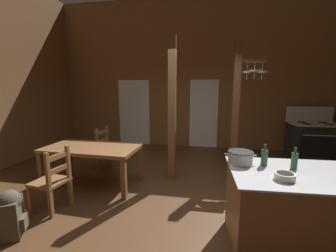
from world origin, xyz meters
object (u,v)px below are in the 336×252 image
(ladderback_chair_near_window, at_px, (108,150))
(ladderback_chair_by_post, at_px, (52,181))
(stove_range, at_px, (313,141))
(stockpot_on_counter, at_px, (240,157))
(bottle_short_on_counter, at_px, (294,161))
(backpack, at_px, (10,212))
(mixing_bowl_on_counter, at_px, (285,176))
(kitchen_island, at_px, (332,215))
(bottle_tall_on_counter, at_px, (264,157))
(dining_table, at_px, (92,151))

(ladderback_chair_near_window, xyz_separation_m, ladderback_chair_by_post, (-0.08, -1.70, 0.00))
(stove_range, height_order, stockpot_on_counter, stove_range)
(bottle_short_on_counter, bearing_deg, stove_range, 63.45)
(backpack, xyz_separation_m, stockpot_on_counter, (2.72, 0.52, 0.68))
(stove_range, xyz_separation_m, ladderback_chair_near_window, (-4.84, -1.57, -0.03))
(stockpot_on_counter, xyz_separation_m, mixing_bowl_on_counter, (0.36, -0.41, -0.04))
(kitchen_island, bearing_deg, ladderback_chair_by_post, 175.28)
(backpack, bearing_deg, ladderback_chair_by_post, 81.33)
(ladderback_chair_near_window, relative_size, bottle_tall_on_counter, 3.76)
(kitchen_island, height_order, stockpot_on_counter, stockpot_on_counter)
(stove_range, xyz_separation_m, backpack, (-5.02, -3.91, -0.17))
(stove_range, xyz_separation_m, dining_table, (-4.77, -2.37, 0.17))
(ladderback_chair_by_post, height_order, bottle_short_on_counter, bottle_short_on_counter)
(stockpot_on_counter, distance_m, bottle_short_on_counter, 0.56)
(bottle_short_on_counter, bearing_deg, dining_table, 159.85)
(ladderback_chair_near_window, distance_m, bottle_short_on_counter, 3.68)
(backpack, bearing_deg, bottle_tall_on_counter, 9.38)
(stockpot_on_counter, bearing_deg, dining_table, 157.59)
(ladderback_chair_near_window, xyz_separation_m, mixing_bowl_on_counter, (2.90, -2.23, 0.51))
(kitchen_island, bearing_deg, stove_range, 69.34)
(mixing_bowl_on_counter, relative_size, bottle_tall_on_counter, 0.76)
(dining_table, xyz_separation_m, ladderback_chair_near_window, (-0.07, 0.80, -0.20))
(mixing_bowl_on_counter, bearing_deg, dining_table, 153.28)
(ladderback_chair_near_window, distance_m, stockpot_on_counter, 3.17)
(dining_table, distance_m, bottle_tall_on_counter, 2.95)
(backpack, distance_m, bottle_tall_on_counter, 3.11)
(kitchen_island, bearing_deg, bottle_short_on_counter, 167.85)
(ladderback_chair_near_window, bearing_deg, mixing_bowl_on_counter, -37.48)
(stove_range, distance_m, stockpot_on_counter, 4.13)
(stove_range, bearing_deg, backpack, -142.07)
(kitchen_island, bearing_deg, stockpot_on_counter, 169.48)
(stove_range, xyz_separation_m, stockpot_on_counter, (-2.29, -3.39, 0.52))
(stove_range, bearing_deg, stockpot_on_counter, -124.08)
(dining_table, bearing_deg, ladderback_chair_near_window, 95.03)
(ladderback_chair_near_window, bearing_deg, stockpot_on_counter, -35.59)
(bottle_short_on_counter, bearing_deg, bottle_tall_on_counter, 167.44)
(mixing_bowl_on_counter, bearing_deg, stove_range, 63.02)
(bottle_short_on_counter, bearing_deg, stockpot_on_counter, 170.66)
(dining_table, relative_size, bottle_tall_on_counter, 6.89)
(ladderback_chair_near_window, height_order, mixing_bowl_on_counter, mixing_bowl_on_counter)
(mixing_bowl_on_counter, bearing_deg, ladderback_chair_by_post, 170.03)
(bottle_tall_on_counter, bearing_deg, backpack, -170.62)
(bottle_tall_on_counter, height_order, bottle_short_on_counter, bottle_tall_on_counter)
(ladderback_chair_by_post, height_order, backpack, ladderback_chair_by_post)
(bottle_tall_on_counter, bearing_deg, kitchen_island, -12.32)
(kitchen_island, relative_size, dining_table, 1.26)
(bottle_tall_on_counter, xyz_separation_m, bottle_short_on_counter, (0.29, -0.07, -0.00))
(bottle_tall_on_counter, bearing_deg, dining_table, 159.07)
(kitchen_island, distance_m, dining_table, 3.63)
(bottle_short_on_counter, bearing_deg, kitchen_island, -12.15)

